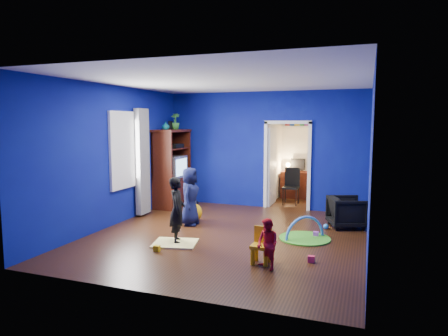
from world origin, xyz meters
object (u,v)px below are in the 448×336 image
(vase, at_px, (166,126))
(hopper_ball, at_px, (193,212))
(kid_chair, at_px, (261,247))
(crt_tv, at_px, (173,167))
(folding_chair, at_px, (291,187))
(armchair, at_px, (347,212))
(tv_armoire, at_px, (172,168))
(toddler_red, at_px, (268,244))
(child_navy, at_px, (190,196))
(play_mat, at_px, (305,238))
(child_black, at_px, (177,210))
(study_desk, at_px, (297,185))

(vase, height_order, hopper_ball, vase)
(hopper_ball, relative_size, kid_chair, 0.82)
(vase, bearing_deg, kid_chair, -42.96)
(crt_tv, relative_size, kid_chair, 1.40)
(vase, bearing_deg, crt_tv, 82.41)
(folding_chair, bearing_deg, armchair, -51.47)
(armchair, xyz_separation_m, tv_armoire, (-4.31, 0.62, 0.66))
(toddler_red, relative_size, hopper_ball, 1.84)
(child_navy, bearing_deg, tv_armoire, 30.98)
(toddler_red, relative_size, play_mat, 0.80)
(armchair, distance_m, child_black, 3.52)
(crt_tv, height_order, play_mat, crt_tv)
(armchair, bearing_deg, tv_armoire, 60.99)
(crt_tv, xyz_separation_m, play_mat, (3.59, -1.75, -1.01))
(child_navy, xyz_separation_m, vase, (-1.21, 1.24, 1.45))
(play_mat, bearing_deg, child_navy, 174.92)
(child_black, height_order, vase, vase)
(child_black, relative_size, study_desk, 1.34)
(kid_chair, relative_size, study_desk, 0.57)
(armchair, relative_size, folding_chair, 0.76)
(child_black, relative_size, kid_chair, 2.37)
(tv_armoire, distance_m, kid_chair, 4.62)
(child_black, relative_size, vase, 6.14)
(child_black, xyz_separation_m, kid_chair, (1.67, -0.52, -0.34))
(child_black, xyz_separation_m, play_mat, (2.11, 0.99, -0.58))
(child_black, distance_m, hopper_ball, 1.55)
(tv_armoire, xyz_separation_m, kid_chair, (3.19, -3.27, -0.73))
(vase, distance_m, study_desk, 4.13)
(child_navy, distance_m, vase, 2.26)
(child_navy, bearing_deg, study_desk, -30.17)
(vase, height_order, play_mat, vase)
(child_black, relative_size, child_navy, 0.98)
(vase, xyz_separation_m, folding_chair, (2.81, 1.57, -1.60))
(armchair, bearing_deg, play_mat, 128.28)
(toddler_red, xyz_separation_m, folding_chair, (-0.53, 4.73, 0.08))
(hopper_ball, bearing_deg, armchair, 11.99)
(toddler_red, height_order, hopper_ball, toddler_red)
(crt_tv, bearing_deg, toddler_red, -46.44)
(kid_chair, bearing_deg, folding_chair, 97.04)
(toddler_red, distance_m, play_mat, 1.78)
(armchair, relative_size, toddler_red, 0.93)
(hopper_ball, height_order, study_desk, study_desk)
(toddler_red, xyz_separation_m, play_mat, (0.29, 1.72, -0.36))
(armchair, distance_m, tv_armoire, 4.40)
(child_navy, relative_size, study_desk, 1.38)
(child_navy, xyz_separation_m, folding_chair, (1.60, 2.80, -0.15))
(crt_tv, xyz_separation_m, study_desk, (2.77, 2.23, -0.65))
(hopper_ball, height_order, folding_chair, folding_chair)
(armchair, xyz_separation_m, toddler_red, (-0.97, -2.85, 0.06))
(crt_tv, bearing_deg, tv_armoire, 180.00)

